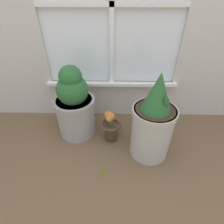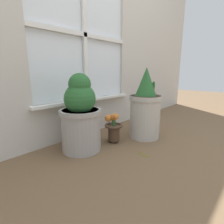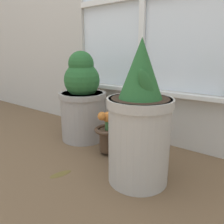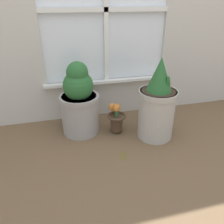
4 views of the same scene
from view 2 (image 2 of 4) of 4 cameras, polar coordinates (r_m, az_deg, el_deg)
name	(u,v)px [view 2 (image 2 of 4)]	position (r m, az deg, el deg)	size (l,w,h in m)	color
ground_plane	(144,152)	(1.37, 10.42, -12.83)	(10.00, 10.00, 0.00)	brown
potted_plant_left	(81,117)	(1.33, -10.20, -1.53)	(0.31, 0.31, 0.59)	#9E9993
potted_plant_right	(145,108)	(1.60, 10.78, 1.36)	(0.29, 0.29, 0.63)	#B7B2A8
flower_vase	(113,127)	(1.49, 0.42, -5.06)	(0.16, 0.16, 0.26)	#473323
fallen_leaf	(143,154)	(1.33, 10.18, -13.44)	(0.07, 0.12, 0.01)	brown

